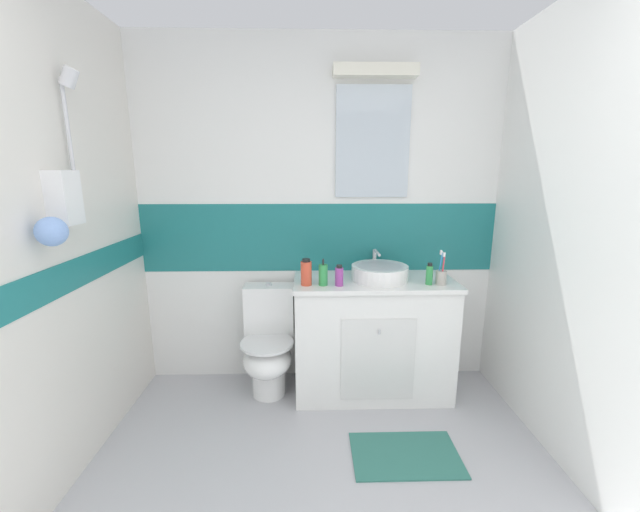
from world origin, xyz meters
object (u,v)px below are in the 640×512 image
(deodorant_spray_can, at_px, (429,274))
(sink_basin, at_px, (380,272))
(toilet, at_px, (268,345))
(toothbrush_cup, at_px, (441,276))
(soap_dispenser, at_px, (323,275))
(mouthwash_bottle, at_px, (306,273))
(lotion_bottle_short, at_px, (339,276))

(deodorant_spray_can, bearing_deg, sink_basin, 158.13)
(toilet, distance_m, toothbrush_cup, 1.29)
(soap_dispenser, relative_size, deodorant_spray_can, 1.23)
(toilet, relative_size, mouthwash_bottle, 4.43)
(toothbrush_cup, xyz_separation_m, lotion_bottle_short, (-0.67, -0.01, 0.01))
(lotion_bottle_short, xyz_separation_m, deodorant_spray_can, (0.60, 0.01, 0.00))
(soap_dispenser, bearing_deg, deodorant_spray_can, -0.18)
(sink_basin, bearing_deg, toilet, 178.81)
(sink_basin, relative_size, mouthwash_bottle, 2.43)
(sink_basin, height_order, soap_dispenser, soap_dispenser)
(soap_dispenser, height_order, deodorant_spray_can, soap_dispenser)
(lotion_bottle_short, distance_m, mouthwash_bottle, 0.22)
(deodorant_spray_can, bearing_deg, toothbrush_cup, -0.29)
(toilet, bearing_deg, deodorant_spray_can, -7.31)
(toothbrush_cup, xyz_separation_m, mouthwash_bottle, (-0.89, 0.01, 0.03))
(sink_basin, distance_m, deodorant_spray_can, 0.33)
(toilet, relative_size, soap_dispenser, 4.36)
(lotion_bottle_short, height_order, mouthwash_bottle, mouthwash_bottle)
(sink_basin, distance_m, mouthwash_bottle, 0.52)
(toilet, distance_m, deodorant_spray_can, 1.23)
(deodorant_spray_can, bearing_deg, toilet, 172.69)
(toothbrush_cup, height_order, mouthwash_bottle, toothbrush_cup)
(soap_dispenser, xyz_separation_m, mouthwash_bottle, (-0.11, 0.01, 0.01))
(toilet, height_order, mouthwash_bottle, mouthwash_bottle)
(lotion_bottle_short, relative_size, deodorant_spray_can, 0.96)
(toothbrush_cup, bearing_deg, toilet, 173.16)
(sink_basin, distance_m, toothbrush_cup, 0.41)
(toothbrush_cup, xyz_separation_m, deodorant_spray_can, (-0.08, 0.00, 0.01))
(toothbrush_cup, height_order, lotion_bottle_short, toothbrush_cup)
(sink_basin, bearing_deg, mouthwash_bottle, -167.35)
(toothbrush_cup, relative_size, deodorant_spray_can, 1.56)
(toilet, bearing_deg, mouthwash_bottle, -24.97)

